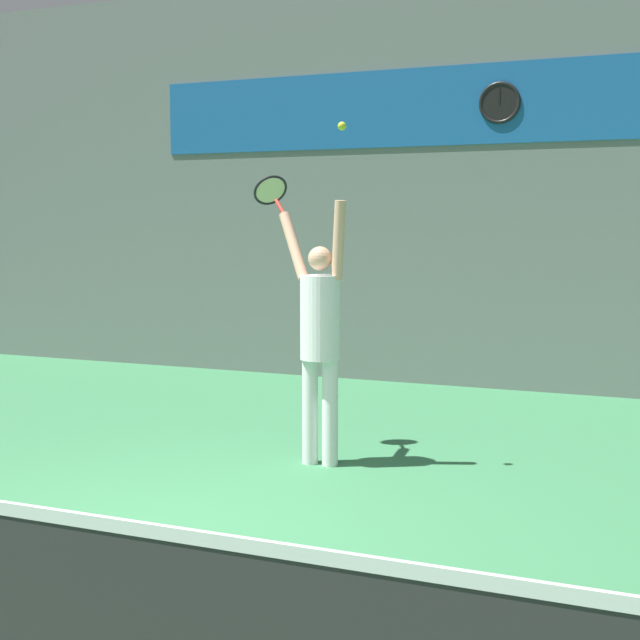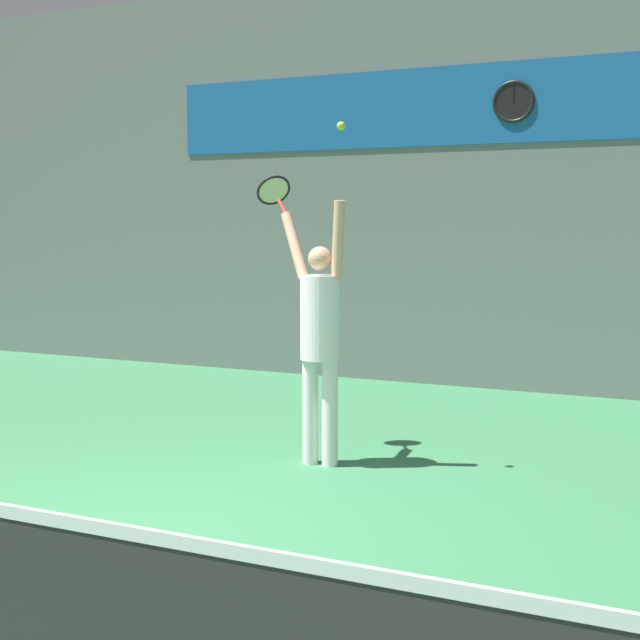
{
  "view_description": "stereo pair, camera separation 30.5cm",
  "coord_description": "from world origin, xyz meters",
  "px_view_note": "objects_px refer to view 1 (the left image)",
  "views": [
    {
      "loc": [
        2.99,
        -4.27,
        1.98
      ],
      "look_at": [
        0.27,
        2.36,
        1.2
      ],
      "focal_mm": 50.0,
      "sensor_mm": 36.0,
      "label": 1
    },
    {
      "loc": [
        3.27,
        -4.15,
        1.98
      ],
      "look_at": [
        0.27,
        2.36,
        1.2
      ],
      "focal_mm": 50.0,
      "sensor_mm": 36.0,
      "label": 2
    }
  ],
  "objects_px": {
    "scoreboard_clock": "(500,103)",
    "tennis_ball": "(342,126)",
    "tennis_player": "(320,331)",
    "tennis_racket": "(271,192)"
  },
  "relations": [
    {
      "from": "scoreboard_clock",
      "to": "tennis_ball",
      "type": "height_order",
      "value": "scoreboard_clock"
    },
    {
      "from": "tennis_player",
      "to": "tennis_ball",
      "type": "height_order",
      "value": "tennis_ball"
    },
    {
      "from": "scoreboard_clock",
      "to": "tennis_ball",
      "type": "xyz_separation_m",
      "value": [
        -0.44,
        -3.95,
        -0.64
      ]
    },
    {
      "from": "scoreboard_clock",
      "to": "tennis_racket",
      "type": "relative_size",
      "value": 1.2
    },
    {
      "from": "scoreboard_clock",
      "to": "tennis_ball",
      "type": "distance_m",
      "value": 4.03
    },
    {
      "from": "tennis_ball",
      "to": "scoreboard_clock",
      "type": "bearing_deg",
      "value": 83.65
    },
    {
      "from": "scoreboard_clock",
      "to": "tennis_player",
      "type": "bearing_deg",
      "value": -99.77
    },
    {
      "from": "tennis_racket",
      "to": "tennis_ball",
      "type": "height_order",
      "value": "tennis_ball"
    },
    {
      "from": "tennis_ball",
      "to": "tennis_racket",
      "type": "bearing_deg",
      "value": 150.31
    },
    {
      "from": "tennis_player",
      "to": "tennis_racket",
      "type": "height_order",
      "value": "tennis_racket"
    }
  ]
}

